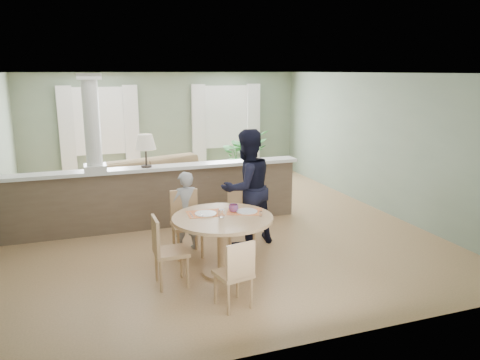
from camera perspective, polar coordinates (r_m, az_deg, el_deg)
name	(u,v)px	position (r m, az deg, el deg)	size (l,w,h in m)	color
ground	(209,225)	(8.56, -3.80, -5.49)	(8.00, 8.00, 0.00)	tan
room_shell	(197,122)	(8.76, -5.29, 7.07)	(7.02, 8.02, 2.71)	gray
pony_wall	(151,189)	(8.35, -10.77, -1.12)	(5.32, 0.38, 2.70)	brown
sofa	(155,183)	(9.85, -10.37, -0.39)	(3.16, 1.23, 0.92)	olive
houseplant	(243,156)	(11.66, 0.42, 2.96)	(1.20, 1.04, 1.33)	#2C6C2B
dining_table	(223,228)	(6.37, -2.08, -5.90)	(1.36, 1.36, 0.93)	tan
chair_far_boy	(186,220)	(7.14, -6.60, -4.83)	(0.45, 0.45, 0.98)	tan
chair_far_man	(242,216)	(7.22, 0.23, -4.35)	(0.58, 0.58, 1.02)	tan
chair_near	(236,271)	(5.52, -0.48, -11.08)	(0.45, 0.45, 0.85)	tan
chair_side	(165,248)	(6.14, -9.09, -8.22)	(0.42, 0.42, 0.93)	tan
child_person	(185,211)	(7.27, -6.68, -3.80)	(0.46, 0.30, 1.25)	#98989D
man_person	(247,188)	(7.38, 0.82, -0.98)	(0.91, 0.71, 1.86)	black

